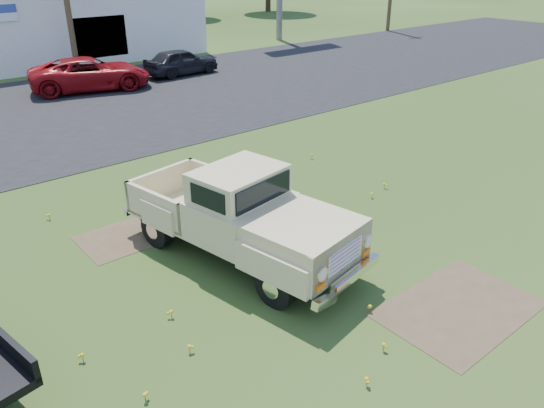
# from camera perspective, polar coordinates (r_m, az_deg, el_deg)

# --- Properties ---
(ground) EXTENTS (140.00, 140.00, 0.00)m
(ground) POSITION_cam_1_polar(r_m,az_deg,el_deg) (11.20, 2.20, -7.01)
(ground) COLOR #2B4817
(ground) RESTS_ON ground
(asphalt_lot) EXTENTS (90.00, 14.00, 0.02)m
(asphalt_lot) POSITION_cam_1_polar(r_m,az_deg,el_deg) (23.66, -23.00, 8.86)
(asphalt_lot) COLOR black
(asphalt_lot) RESTS_ON ground
(dirt_patch_a) EXTENTS (3.00, 2.00, 0.01)m
(dirt_patch_a) POSITION_cam_1_polar(r_m,az_deg,el_deg) (10.67, 19.48, -10.56)
(dirt_patch_a) COLOR #4E412A
(dirt_patch_a) RESTS_ON ground
(dirt_patch_b) EXTENTS (2.20, 1.60, 0.01)m
(dirt_patch_b) POSITION_cam_1_polar(r_m,az_deg,el_deg) (12.85, -15.11, -3.35)
(dirt_patch_b) COLOR #4E412A
(dirt_patch_b) RESTS_ON ground
(commercial_building) EXTENTS (14.20, 8.20, 4.15)m
(commercial_building) POSITION_cam_1_polar(r_m,az_deg,el_deg) (36.36, -20.59, 17.95)
(commercial_building) COLOR silver
(commercial_building) RESTS_ON ground
(vintage_pickup_truck) EXTENTS (3.16, 5.95, 2.05)m
(vintage_pickup_truck) POSITION_cam_1_polar(r_m,az_deg,el_deg) (11.18, -3.51, -1.06)
(vintage_pickup_truck) COLOR beige
(vintage_pickup_truck) RESTS_ON ground
(red_pickup) EXTENTS (5.93, 3.86, 1.52)m
(red_pickup) POSITION_cam_1_polar(r_m,az_deg,el_deg) (27.05, -18.96, 13.08)
(red_pickup) COLOR maroon
(red_pickup) RESTS_ON ground
(dark_sedan) EXTENTS (4.10, 1.83, 1.37)m
(dark_sedan) POSITION_cam_1_polar(r_m,az_deg,el_deg) (29.41, -9.76, 14.84)
(dark_sedan) COLOR black
(dark_sedan) RESTS_ON ground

